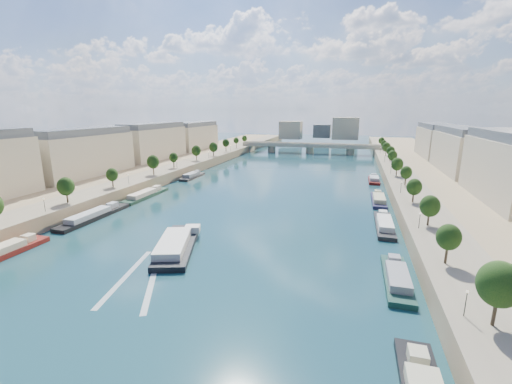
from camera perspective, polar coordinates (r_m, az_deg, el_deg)
The scene contains 17 objects.
ground at distance 154.88m, azimuth 2.50°, elevation 0.57°, with size 700.00×700.00×0.00m, color #0D2D3B.
quay_left at distance 184.66m, azimuth -19.78°, elevation 2.69°, with size 44.00×520.00×5.00m, color #9E8460.
quay_right at distance 154.63m, azimuth 29.41°, elevation -0.27°, with size 44.00×520.00×5.00m, color #9E8460.
pave_left at distance 175.91m, azimuth -15.86°, elevation 3.31°, with size 14.00×520.00×0.10m, color gray.
pave_right at distance 151.25m, azimuth 24.00°, elevation 1.03°, with size 14.00×520.00×0.10m, color gray.
trees_left at distance 175.71m, azimuth -15.08°, elevation 5.15°, with size 4.80×268.80×8.26m.
trees_right at distance 159.80m, azimuth 23.03°, elevation 3.73°, with size 4.80×268.80×8.26m.
lamps_left at distance 164.75m, azimuth -16.41°, elevation 3.57°, with size 0.36×200.36×4.28m.
lamps_right at distance 155.05m, azimuth 22.22°, elevation 2.51°, with size 0.36×200.36×4.28m.
buildings_left at distance 200.04m, azimuth -21.15°, elevation 7.41°, with size 16.00×226.00×23.20m.
buildings_right at distance 167.29m, azimuth 33.40°, elevation 5.03°, with size 16.00×226.00×23.20m.
skyline at distance 368.19m, azimuth 11.27°, elevation 10.19°, with size 79.00×42.00×22.00m.
bridge at distance 284.48m, azimuth 8.97°, elevation 7.42°, with size 112.00×12.00×8.15m.
tour_barge at distance 91.17m, azimuth -13.01°, elevation -8.54°, with size 16.70×29.36×3.84m.
wake at distance 78.91m, azimuth -18.93°, elevation -13.42°, with size 15.79×25.71×0.04m.
moored_barges_left at distance 123.67m, azimuth -25.69°, elevation -3.77°, with size 5.00×161.37×3.60m.
moored_barges_right at distance 107.88m, azimuth 20.74°, elevation -5.72°, with size 5.00×158.77×3.60m.
Camera 1 is at (35.38, -46.69, 34.90)m, focal length 24.00 mm.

